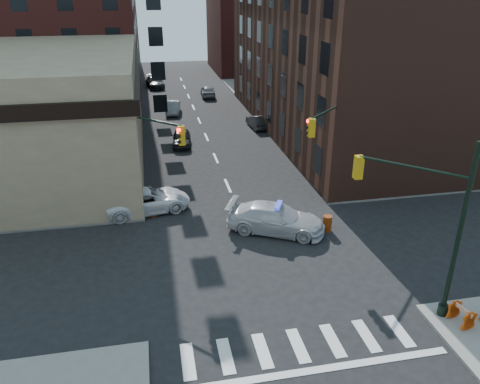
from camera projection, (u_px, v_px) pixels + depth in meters
name	position (u px, v px, depth m)	size (l,w,h in m)	color
ground	(260.00, 258.00, 25.19)	(140.00, 140.00, 0.00)	black
sidewalk_ne	(377.00, 100.00, 58.55)	(34.00, 54.50, 0.15)	gray
commercial_row_ne	(338.00, 57.00, 44.76)	(14.00, 34.00, 14.00)	#45261B
filler_nw	(73.00, 21.00, 74.55)	(20.00, 18.00, 16.00)	brown
filler_ne	(261.00, 33.00, 77.12)	(16.00, 16.00, 12.00)	#581F1C
signal_pole_se	(433.00, 218.00, 19.43)	(5.40, 5.27, 8.00)	black
signal_pole_nw	(142.00, 156.00, 27.15)	(3.58, 3.67, 8.00)	black
signal_pole_ne	(332.00, 144.00, 29.24)	(3.67, 3.58, 8.00)	black
tree_ne_near	(272.00, 89.00, 48.36)	(3.00, 3.00, 4.85)	black
tree_ne_far	(255.00, 75.00, 55.52)	(3.00, 3.00, 4.85)	black
police_car	(276.00, 219.00, 27.56)	(2.35, 5.79, 1.68)	silver
pickup	(147.00, 200.00, 30.05)	(2.55, 5.52, 1.53)	silver
parked_car_wnear	(182.00, 138.00, 42.34)	(1.60, 3.99, 1.36)	black
parked_car_wfar	(173.00, 108.00, 52.73)	(1.43, 4.10, 1.35)	gray
parked_car_wdeep	(155.00, 82.00, 65.76)	(2.12, 5.22, 1.52)	black
parked_car_enear	(257.00, 122.00, 47.49)	(1.37, 3.92, 1.29)	black
parked_car_efar	(208.00, 91.00, 60.59)	(1.74, 4.34, 1.48)	gray
pedestrian_a	(93.00, 197.00, 30.09)	(0.59, 0.39, 1.62)	black
pedestrian_b	(78.00, 200.00, 29.47)	(0.86, 0.67, 1.76)	black
pedestrian_c	(67.00, 184.00, 31.57)	(1.17, 0.49, 1.99)	black
barrel_road	(327.00, 223.00, 27.78)	(0.54, 0.54, 0.97)	#E9430A
barrel_bank	(152.00, 208.00, 29.56)	(0.57, 0.57, 1.03)	red
barricade_se_b	(461.00, 315.00, 19.97)	(1.11, 0.56, 0.83)	orange
barricade_nw_a	(131.00, 197.00, 30.88)	(1.28, 0.64, 0.96)	#D04609
barricade_nw_b	(94.00, 211.00, 29.13)	(1.09, 0.55, 0.82)	#DB3F0A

